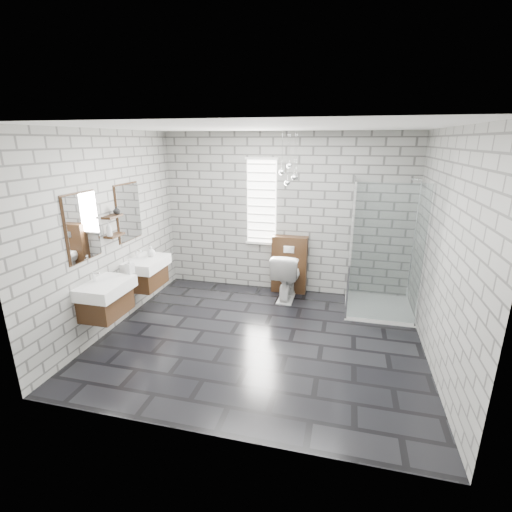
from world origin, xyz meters
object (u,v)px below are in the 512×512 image
at_px(vanity_left, 103,289).
at_px(shower_enclosure, 374,282).
at_px(cistern_panel, 289,264).
at_px(toilet, 287,275).
at_px(vanity_right, 144,264).

relative_size(vanity_left, shower_enclosure, 0.77).
height_order(vanity_left, cistern_panel, vanity_left).
distance_m(vanity_left, toilet, 2.87).
xyz_separation_m(vanity_left, vanity_right, (0.00, 1.00, 0.00)).
relative_size(cistern_panel, shower_enclosure, 0.49).
distance_m(vanity_right, toilet, 2.29).
xyz_separation_m(shower_enclosure, toilet, (-1.38, 0.24, -0.10)).
distance_m(vanity_left, cistern_panel, 3.06).
relative_size(vanity_left, cistern_panel, 1.57).
xyz_separation_m(vanity_right, cistern_panel, (2.03, 1.28, -0.26)).
bearing_deg(vanity_right, cistern_panel, 32.25).
xyz_separation_m(vanity_right, toilet, (2.03, 1.00, -0.36)).
bearing_deg(cistern_panel, toilet, -90.00).
distance_m(vanity_left, vanity_right, 1.00).
height_order(vanity_left, shower_enclosure, shower_enclosure).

